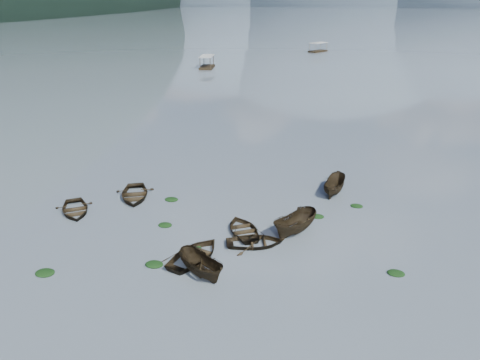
% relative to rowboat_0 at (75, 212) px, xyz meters
% --- Properties ---
extents(ground_plane, '(2400.00, 2400.00, 0.00)m').
position_rel_rowboat_0_xyz_m(ground_plane, '(11.96, -6.95, 0.00)').
color(ground_plane, slate).
extents(haze_mtn_a, '(520.00, 520.00, 280.00)m').
position_rel_rowboat_0_xyz_m(haze_mtn_a, '(-248.04, 893.05, 0.00)').
color(haze_mtn_a, '#475666').
rests_on(haze_mtn_a, ground).
extents(haze_mtn_b, '(520.00, 520.00, 340.00)m').
position_rel_rowboat_0_xyz_m(haze_mtn_b, '(-48.04, 893.05, 0.00)').
color(haze_mtn_b, '#475666').
rests_on(haze_mtn_b, ground).
extents(haze_mtn_c, '(520.00, 520.00, 260.00)m').
position_rel_rowboat_0_xyz_m(haze_mtn_c, '(151.96, 893.05, 0.00)').
color(haze_mtn_c, '#475666').
rests_on(haze_mtn_c, ground).
extents(rowboat_0, '(4.87, 5.11, 0.86)m').
position_rel_rowboat_0_xyz_m(rowboat_0, '(0.00, 0.00, 0.00)').
color(rowboat_0, black).
rests_on(rowboat_0, ground).
extents(rowboat_1, '(4.39, 5.21, 0.92)m').
position_rel_rowboat_0_xyz_m(rowboat_1, '(11.40, -4.03, 0.00)').
color(rowboat_1, black).
rests_on(rowboat_1, ground).
extents(rowboat_2, '(4.07, 3.52, 1.53)m').
position_rel_rowboat_0_xyz_m(rowboat_2, '(12.42, -5.67, 0.00)').
color(rowboat_2, black).
rests_on(rowboat_2, ground).
extents(rowboat_3, '(4.54, 4.89, 0.82)m').
position_rel_rowboat_0_xyz_m(rowboat_3, '(13.52, 0.24, 0.00)').
color(rowboat_3, black).
rests_on(rowboat_3, ground).
extents(rowboat_4, '(4.64, 3.96, 0.81)m').
position_rel_rowboat_0_xyz_m(rowboat_4, '(14.75, -1.36, 0.00)').
color(rowboat_4, black).
rests_on(rowboat_4, ground).
extents(rowboat_5, '(3.52, 4.70, 1.71)m').
position_rel_rowboat_0_xyz_m(rowboat_5, '(17.09, 1.05, 0.00)').
color(rowboat_5, black).
rests_on(rowboat_5, ground).
extents(rowboat_6, '(4.93, 5.59, 0.96)m').
position_rel_rowboat_0_xyz_m(rowboat_6, '(3.16, 3.79, 0.00)').
color(rowboat_6, black).
rests_on(rowboat_6, ground).
extents(rowboat_8, '(2.06, 4.18, 1.55)m').
position_rel_rowboat_0_xyz_m(rowboat_8, '(19.17, 9.17, 0.00)').
color(rowboat_8, black).
rests_on(rowboat_8, ground).
extents(weed_clump_0, '(1.21, 0.99, 0.26)m').
position_rel_rowboat_0_xyz_m(weed_clump_0, '(3.20, -8.09, 0.00)').
color(weed_clump_0, black).
rests_on(weed_clump_0, ground).
extents(weed_clump_1, '(0.87, 0.70, 0.19)m').
position_rel_rowboat_0_xyz_m(weed_clump_1, '(10.95, -2.82, 0.00)').
color(weed_clump_1, black).
rests_on(weed_clump_1, ground).
extents(weed_clump_2, '(1.17, 0.93, 0.25)m').
position_rel_rowboat_0_xyz_m(weed_clump_2, '(9.21, -5.48, 0.00)').
color(weed_clump_2, black).
rests_on(weed_clump_2, ground).
extents(weed_clump_3, '(0.97, 0.82, 0.22)m').
position_rel_rowboat_0_xyz_m(weed_clump_3, '(18.37, 4.06, 0.00)').
color(weed_clump_3, black).
rests_on(weed_clump_3, ground).
extents(weed_clump_4, '(1.06, 0.84, 0.22)m').
position_rel_rowboat_0_xyz_m(weed_clump_4, '(23.83, -2.59, 0.00)').
color(weed_clump_4, black).
rests_on(weed_clump_4, ground).
extents(weed_clump_5, '(1.14, 0.92, 0.24)m').
position_rel_rowboat_0_xyz_m(weed_clump_5, '(6.35, 4.11, 0.00)').
color(weed_clump_5, black).
rests_on(weed_clump_5, ground).
extents(weed_clump_6, '(1.04, 0.87, 0.22)m').
position_rel_rowboat_0_xyz_m(weed_clump_6, '(7.69, -0.28, 0.00)').
color(weed_clump_6, black).
rests_on(weed_clump_6, ground).
extents(weed_clump_7, '(1.01, 0.80, 0.22)m').
position_rel_rowboat_0_xyz_m(weed_clump_7, '(21.18, 6.77, 0.00)').
color(weed_clump_7, black).
rests_on(weed_clump_7, ground).
extents(pontoon_left, '(4.10, 7.30, 2.64)m').
position_rel_rowboat_0_xyz_m(pontoon_left, '(-14.87, 75.96, 0.00)').
color(pontoon_left, black).
rests_on(pontoon_left, ground).
extents(pontoon_centre, '(5.51, 7.09, 2.52)m').
position_rel_rowboat_0_xyz_m(pontoon_centre, '(6.36, 115.82, 0.00)').
color(pontoon_centre, black).
rests_on(pontoon_centre, ground).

